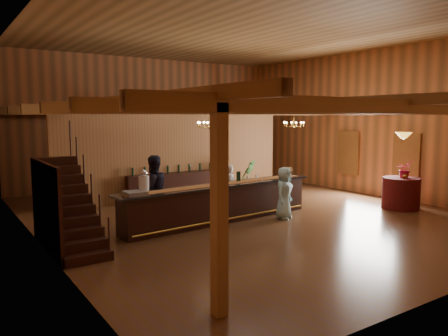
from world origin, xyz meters
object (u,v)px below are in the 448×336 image
beverage_dispenser (144,182)px  backbar_shelf (174,186)px  tasting_bar (221,203)px  guest (284,193)px  floor_plant (247,177)px  staff_second (153,190)px  chandelier_left (211,124)px  pendant_lamp (404,135)px  bartender (228,189)px  chandelier_right (294,124)px  raffle_drum (288,171)px  round_table (401,193)px

beverage_dispenser → backbar_shelf: beverage_dispenser is taller
tasting_bar → guest: guest is taller
floor_plant → staff_second: bearing=-155.4°
chandelier_left → guest: 2.99m
pendant_lamp → bartender: (-5.13, 2.52, -1.63)m
chandelier_right → floor_plant: 2.71m
tasting_bar → bartender: size_ratio=4.24×
bartender → staff_second: bearing=4.9°
tasting_bar → raffle_drum: bearing=-1.1°
chandelier_right → staff_second: chandelier_right is taller
staff_second → guest: 3.82m
round_table → bartender: bartender is taller
floor_plant → chandelier_right: bearing=-28.1°
guest → pendant_lamp: bearing=-40.9°
bartender → floor_plant: size_ratio=1.12×
backbar_shelf → round_table: bearing=-41.5°
chandelier_left → guest: size_ratio=0.52×
pendant_lamp → bartender: 5.94m
raffle_drum → chandelier_right: 3.27m
raffle_drum → round_table: size_ratio=0.29×
raffle_drum → beverage_dispenser: bearing=-176.2°
tasting_bar → chandelier_right: (4.79, 2.21, 2.17)m
tasting_bar → chandelier_left: bearing=72.5°
chandelier_right → raffle_drum: bearing=-136.0°
raffle_drum → staff_second: bearing=172.3°
guest → floor_plant: (1.46, 3.78, -0.08)m
raffle_drum → bartender: bartender is taller
chandelier_left → floor_plant: (3.02, 2.20, -2.09)m
chandelier_right → bartender: 4.76m
beverage_dispenser → chandelier_left: (2.61, 1.01, 1.40)m
beverage_dispenser → backbar_shelf: 4.85m
bartender → staff_second: (-2.47, 0.07, 0.20)m
tasting_bar → raffle_drum: (2.69, 0.18, 0.71)m
backbar_shelf → floor_plant: 2.91m
tasting_bar → round_table: size_ratio=5.51×
bartender → chandelier_right: bearing=-153.2°
chandelier_left → bartender: bearing=-15.1°
bartender → beverage_dispenser: bearing=22.1°
chandelier_right → chandelier_left: bearing=-163.6°
round_table → staff_second: size_ratio=0.61×
round_table → floor_plant: floor_plant is taller
raffle_drum → chandelier_left: 3.00m
raffle_drum → backbar_shelf: (-2.31, 3.53, -0.76)m
pendant_lamp → bartender: bearing=153.8°
pendant_lamp → guest: pendant_lamp is taller
raffle_drum → pendant_lamp: (3.15, -1.99, 1.15)m
backbar_shelf → pendant_lamp: bearing=-41.5°
beverage_dispenser → chandelier_right: bearing=18.1°
backbar_shelf → bartender: size_ratio=2.28×
chandelier_right → pendant_lamp: size_ratio=0.89×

